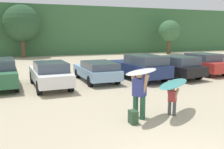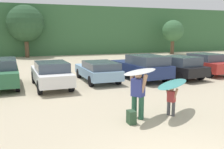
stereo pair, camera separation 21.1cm
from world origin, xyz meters
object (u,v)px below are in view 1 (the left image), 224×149
Objects in this scene: parked_car_sky_blue at (97,70)px; parked_car_black at (175,66)px; parked_car_white at (50,74)px; parked_car_red at (202,63)px; person_adult at (139,92)px; parked_car_navy at (140,66)px; backpack_dropped at (133,117)px; surfboard_teal at (174,84)px; person_child at (172,99)px; surfboard_white at (142,72)px.

parked_car_black is (5.26, -0.63, 0.07)m from parked_car_sky_blue.
parked_car_red reaches higher than parked_car_white.
parked_car_white reaches higher than parked_car_sky_blue.
person_adult is at bearing 122.53° from parked_car_red.
parked_car_navy is 10.87× the size of backpack_dropped.
parked_car_navy is 7.43m from person_adult.
parked_car_white is at bearing -102.19° from person_adult.
parked_car_navy is at bearing -144.66° from surfboard_teal.
backpack_dropped is (-1.06, -7.37, -0.48)m from parked_car_sky_blue.
person_child is at bearing -153.19° from parked_car_white.
person_child is 1.77m from backpack_dropped.
parked_car_black is 2.33× the size of surfboard_white.
surfboard_teal is at bearing 10.40° from backpack_dropped.
surfboard_teal is at bearing 127.75° from parked_car_red.
parked_car_white is 10.47× the size of backpack_dropped.
parked_car_red is at bearing 38.87° from backpack_dropped.
parked_car_red reaches higher than backpack_dropped.
person_adult reaches higher than parked_car_red.
parked_car_navy is 2.53× the size of surfboard_white.
parked_car_navy is 8.03m from backpack_dropped.
parked_car_black is at bearing -165.44° from person_adult.
parked_car_white is 1.04× the size of parked_car_black.
surfboard_white reaches higher than parked_car_black.
surfboard_white reaches higher than parked_car_white.
parked_car_sky_blue reaches higher than backpack_dropped.
parked_car_red is at bearing -91.26° from parked_car_sky_blue.
parked_car_red reaches higher than parked_car_sky_blue.
parked_car_white is 6.63m from person_adult.
surfboard_white is at bearing -37.99° from person_child.
parked_car_black reaches higher than person_child.
parked_car_black is 2.68× the size of person_adult.
person_adult reaches higher than person_child.
parked_car_sky_blue is 6.98m from person_adult.
parked_car_navy reaches higher than parked_car_sky_blue.
surfboard_white is (-3.36, -6.62, 0.83)m from parked_car_navy.
parked_car_black is 8.66m from surfboard_white.
parked_car_red is (10.96, 0.70, 0.01)m from parked_car_white.
parked_car_red is at bearing -173.58° from surfboard_teal.
parked_car_red is (5.23, 0.33, -0.07)m from parked_car_navy.
person_child is 1.60m from surfboard_white.
person_child is (1.27, -0.15, -0.34)m from person_adult.
person_adult is (-8.67, -6.91, 0.16)m from parked_car_red.
parked_car_sky_blue is at bearing 81.83° from backpack_dropped.
parked_car_white is 2.44× the size of surfboard_white.
backpack_dropped is at bearing -23.53° from person_child.
surfboard_teal is (3.66, -6.31, 0.40)m from parked_car_white.
surfboard_white is (-8.59, -6.95, 0.89)m from parked_car_red.
parked_car_white is at bearing 81.73° from parked_car_black.
parked_car_sky_blue is 1.94× the size of surfboard_teal.
parked_car_sky_blue is 7.13m from person_child.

